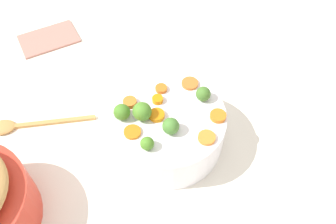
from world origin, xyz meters
TOP-DOWN VIEW (x-y plane):
  - tabletop at (0.00, 0.00)m, footprint 2.40×2.40m
  - serving_bowl_carrots at (0.00, 0.01)m, footprint 0.26×0.26m
  - carrot_slice_0 at (-0.00, 0.05)m, footprint 0.03×0.03m
  - carrot_slice_1 at (-0.06, 0.07)m, footprint 0.04×0.04m
  - carrot_slice_2 at (0.04, -0.09)m, footprint 0.05×0.05m
  - carrot_slice_3 at (0.09, -0.05)m, footprint 0.04×0.04m
  - carrot_slice_4 at (-0.02, 0.01)m, footprint 0.05×0.05m
  - carrot_slice_5 at (-0.09, 0.00)m, footprint 0.04×0.04m
  - carrot_slice_6 at (0.09, 0.06)m, footprint 0.05×0.05m
  - carrot_slice_7 at (0.02, 0.08)m, footprint 0.04×0.04m
  - brussels_sprout_0 at (-0.01, -0.03)m, footprint 0.04×0.04m
  - brussels_sprout_1 at (-0.05, 0.03)m, footprint 0.04×0.04m
  - brussels_sprout_2 at (-0.07, -0.05)m, footprint 0.03×0.03m
  - brussels_sprout_3 at (-0.09, 0.05)m, footprint 0.04×0.04m
  - brussels_sprout_4 at (0.09, 0.01)m, footprint 0.03×0.03m
  - wooden_spoon at (-0.30, 0.21)m, footprint 0.25×0.11m
  - dish_towel at (-0.14, 0.50)m, footprint 0.17×0.11m

SIDE VIEW (x-z plane):
  - tabletop at x=0.00m, z-range 0.00..0.02m
  - dish_towel at x=-0.14m, z-range 0.02..0.03m
  - wooden_spoon at x=-0.30m, z-range 0.02..0.03m
  - serving_bowl_carrots at x=0.00m, z-range 0.02..0.12m
  - carrot_slice_5 at x=-0.09m, z-range 0.12..0.13m
  - carrot_slice_6 at x=0.09m, z-range 0.12..0.13m
  - carrot_slice_2 at x=0.04m, z-range 0.12..0.13m
  - carrot_slice_7 at x=0.02m, z-range 0.12..0.13m
  - carrot_slice_3 at x=0.09m, z-range 0.12..0.13m
  - carrot_slice_4 at x=-0.02m, z-range 0.12..0.13m
  - carrot_slice_0 at x=0.00m, z-range 0.12..0.13m
  - carrot_slice_1 at x=-0.06m, z-range 0.12..0.13m
  - brussels_sprout_2 at x=-0.07m, z-range 0.12..0.15m
  - brussels_sprout_4 at x=0.09m, z-range 0.12..0.15m
  - brussels_sprout_0 at x=-0.01m, z-range 0.12..0.16m
  - brussels_sprout_3 at x=-0.09m, z-range 0.12..0.16m
  - brussels_sprout_1 at x=-0.05m, z-range 0.12..0.16m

